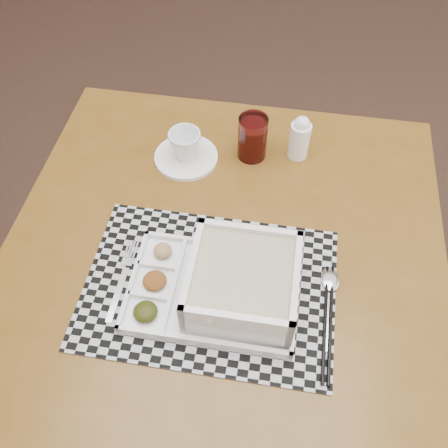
% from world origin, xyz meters
% --- Properties ---
extents(floor, '(5.00, 5.00, 0.00)m').
position_xyz_m(floor, '(0.00, 0.00, 0.00)').
color(floor, black).
rests_on(floor, ground).
extents(dining_table, '(0.97, 0.97, 0.68)m').
position_xyz_m(dining_table, '(-0.35, -0.24, 0.61)').
color(dining_table, '#593910').
rests_on(dining_table, ground).
extents(placemat, '(0.51, 0.38, 0.00)m').
position_xyz_m(placemat, '(-0.37, -0.35, 0.68)').
color(placemat, '#ACADB4').
rests_on(placemat, dining_table).
extents(serving_tray, '(0.34, 0.24, 0.10)m').
position_xyz_m(serving_tray, '(-0.32, -0.36, 0.72)').
color(serving_tray, white).
rests_on(serving_tray, placemat).
extents(fork, '(0.03, 0.19, 0.00)m').
position_xyz_m(fork, '(-0.54, -0.34, 0.68)').
color(fork, silver).
rests_on(fork, placemat).
extents(spoon, '(0.04, 0.18, 0.01)m').
position_xyz_m(spoon, '(-0.13, -0.32, 0.68)').
color(spoon, silver).
rests_on(spoon, placemat).
extents(chopsticks, '(0.04, 0.24, 0.01)m').
position_xyz_m(chopsticks, '(-0.14, -0.40, 0.68)').
color(chopsticks, black).
rests_on(chopsticks, placemat).
extents(saucer, '(0.15, 0.15, 0.01)m').
position_xyz_m(saucer, '(-0.46, -0.00, 0.68)').
color(saucer, white).
rests_on(saucer, dining_table).
extents(cup, '(0.10, 0.10, 0.07)m').
position_xyz_m(cup, '(-0.46, -0.00, 0.72)').
color(cup, white).
rests_on(cup, saucer).
extents(juice_glass, '(0.07, 0.07, 0.11)m').
position_xyz_m(juice_glass, '(-0.30, 0.03, 0.73)').
color(juice_glass, white).
rests_on(juice_glass, dining_table).
extents(creamer_bottle, '(0.05, 0.05, 0.11)m').
position_xyz_m(creamer_bottle, '(-0.19, 0.03, 0.73)').
color(creamer_bottle, white).
rests_on(creamer_bottle, dining_table).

